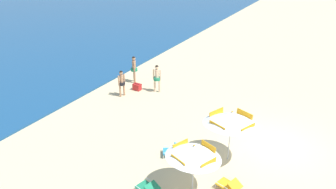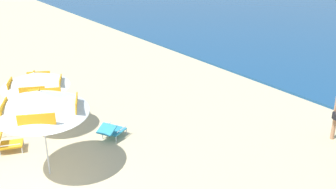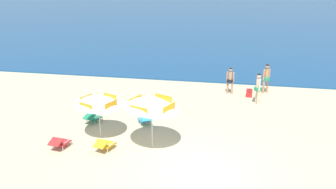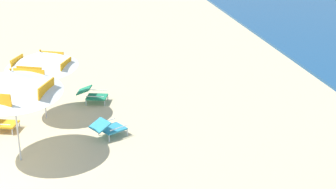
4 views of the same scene
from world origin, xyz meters
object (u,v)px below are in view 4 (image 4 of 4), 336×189
Objects in this scene: lounge_chair_facing_sea at (0,121)px; beach_umbrella_striped_second at (12,81)px; lounge_chair_beside_umbrella at (108,127)px; lounge_chair_spare_folded at (1,97)px; beach_umbrella_striped_main at (41,60)px; lounge_chair_under_umbrella at (92,94)px.

beach_umbrella_striped_second is at bearing 20.21° from lounge_chair_facing_sea.
lounge_chair_spare_folded is (-2.78, -3.00, -0.00)m from lounge_chair_beside_umbrella.
lounge_chair_facing_sea is 1.86m from lounge_chair_spare_folded.
lounge_chair_beside_umbrella is at bearing 71.82° from lounge_chair_facing_sea.
lounge_chair_facing_sea is (-0.92, -2.81, -0.00)m from lounge_chair_beside_umbrella.
beach_umbrella_striped_main is 2.64× the size of lounge_chair_under_umbrella.
lounge_chair_under_umbrella is 1.02× the size of lounge_chair_spare_folded.
lounge_chair_facing_sea reaches higher than lounge_chair_beside_umbrella.
beach_umbrella_striped_second is 2.62× the size of lounge_chair_under_umbrella.
lounge_chair_under_umbrella is 0.98× the size of lounge_chair_facing_sea.
lounge_chair_spare_folded is at bearing -166.97° from beach_umbrella_striped_second.
lounge_chair_facing_sea reaches higher than lounge_chair_under_umbrella.
beach_umbrella_striped_main reaches higher than lounge_chair_spare_folded.
lounge_chair_under_umbrella is at bearing 123.90° from beach_umbrella_striped_main.
lounge_chair_spare_folded is at bearing -132.83° from lounge_chair_beside_umbrella.
lounge_chair_facing_sea is (1.56, -2.52, -0.00)m from lounge_chair_under_umbrella.
beach_umbrella_striped_main is 2.54× the size of lounge_chair_beside_umbrella.
lounge_chair_beside_umbrella is at bearing 6.61° from lounge_chair_under_umbrella.
beach_umbrella_striped_main reaches higher than lounge_chair_under_umbrella.
beach_umbrella_striped_second reaches higher than lounge_chair_facing_sea.
beach_umbrella_striped_main is at bearing 119.20° from lounge_chair_facing_sea.
lounge_chair_spare_folded reaches higher than lounge_chair_under_umbrella.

